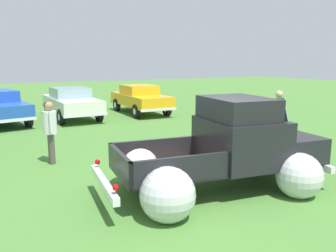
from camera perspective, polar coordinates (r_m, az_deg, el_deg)
ground_plane at (r=7.51m, az=7.07°, el=-10.29°), size 80.00×80.00×0.00m
vintage_pickup_truck at (r=7.47m, az=9.82°, el=-4.39°), size 4.83×3.26×1.96m
show_car_2 at (r=17.08m, az=-15.34°, el=3.82°), size 1.88×4.57×1.43m
show_car_3 at (r=18.13m, az=-4.49°, el=4.51°), size 1.97×4.40×1.43m
spectator_0 at (r=9.63m, az=-18.47°, el=-0.42°), size 0.36×0.53×1.63m
spectator_2 at (r=11.80m, az=17.32°, el=1.89°), size 0.54×0.41×1.73m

